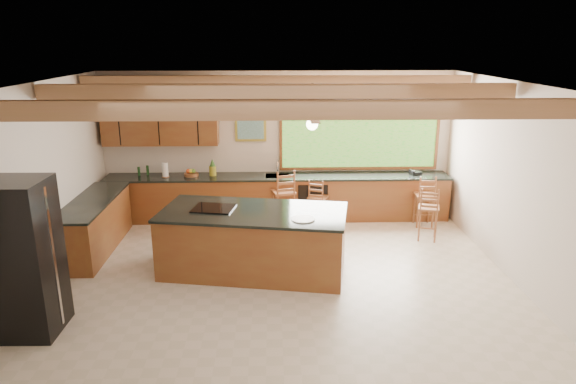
{
  "coord_description": "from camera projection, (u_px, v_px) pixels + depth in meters",
  "views": [
    {
      "loc": [
        -0.1,
        -7.24,
        3.6
      ],
      "look_at": [
        0.14,
        0.8,
        1.2
      ],
      "focal_mm": 32.0,
      "sensor_mm": 36.0,
      "label": 1
    }
  ],
  "objects": [
    {
      "name": "ground",
      "position": [
        280.0,
        281.0,
        7.97
      ],
      "size": [
        7.2,
        7.2,
        0.0
      ],
      "primitive_type": "plane",
      "color": "beige",
      "rests_on": "ground"
    },
    {
      "name": "room_shell",
      "position": [
        268.0,
        132.0,
        7.96
      ],
      "size": [
        7.27,
        6.54,
        3.02
      ],
      "color": "beige",
      "rests_on": "ground"
    },
    {
      "name": "counter_run",
      "position": [
        237.0,
        203.0,
        10.23
      ],
      "size": [
        7.12,
        3.1,
        1.27
      ],
      "color": "brown",
      "rests_on": "ground"
    },
    {
      "name": "island",
      "position": [
        254.0,
        241.0,
        8.21
      ],
      "size": [
        3.1,
        1.85,
        1.03
      ],
      "rotation": [
        0.0,
        0.0,
        -0.17
      ],
      "color": "brown",
      "rests_on": "ground"
    },
    {
      "name": "refrigerator",
      "position": [
        22.0,
        258.0,
        6.35
      ],
      "size": [
        0.79,
        0.77,
        2.0
      ],
      "rotation": [
        0.0,
        0.0,
        -0.02
      ],
      "color": "black",
      "rests_on": "ground"
    },
    {
      "name": "bar_stool_a",
      "position": [
        283.0,
        193.0,
        10.06
      ],
      "size": [
        0.52,
        0.52,
        1.18
      ],
      "rotation": [
        0.0,
        0.0,
        0.26
      ],
      "color": "brown",
      "rests_on": "ground"
    },
    {
      "name": "bar_stool_b",
      "position": [
        318.0,
        199.0,
        10.13
      ],
      "size": [
        0.46,
        0.46,
        0.98
      ],
      "rotation": [
        0.0,
        0.0,
        -0.4
      ],
      "color": "brown",
      "rests_on": "ground"
    },
    {
      "name": "bar_stool_c",
      "position": [
        430.0,
        209.0,
        9.4
      ],
      "size": [
        0.46,
        0.46,
        1.03
      ],
      "rotation": [
        0.0,
        0.0,
        -0.3
      ],
      "color": "brown",
      "rests_on": "ground"
    },
    {
      "name": "bar_stool_d",
      "position": [
        425.0,
        196.0,
        10.12
      ],
      "size": [
        0.39,
        0.39,
        1.06
      ],
      "rotation": [
        0.0,
        0.0,
        -0.02
      ],
      "color": "brown",
      "rests_on": "ground"
    }
  ]
}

